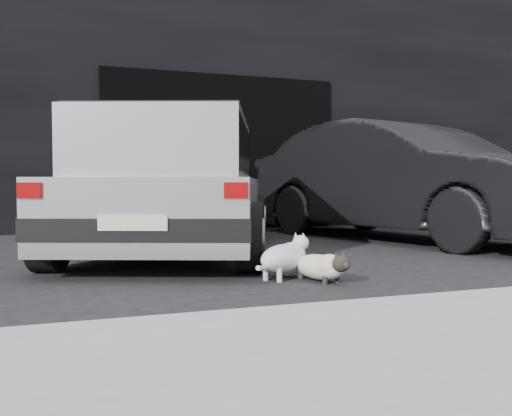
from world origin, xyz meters
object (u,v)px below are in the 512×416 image
object	(u,v)px
second_car	(405,181)
cat_siamese	(323,267)
silver_hatchback	(174,180)
cat_white	(286,256)

from	to	relation	value
second_car	cat_siamese	xyz separation A→B (m)	(-2.59, -2.63, -0.69)
silver_hatchback	second_car	distance (m)	3.34
second_car	cat_siamese	bearing A→B (deg)	-149.05
cat_white	cat_siamese	bearing A→B (deg)	4.36
silver_hatchback	cat_white	size ratio (longest dim) A/B	6.74
cat_siamese	cat_white	distance (m)	0.33
silver_hatchback	cat_siamese	size ratio (longest dim) A/B	5.95
cat_siamese	cat_white	size ratio (longest dim) A/B	1.13
silver_hatchback	second_car	world-z (taller)	second_car
silver_hatchback	cat_white	bearing A→B (deg)	-53.67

